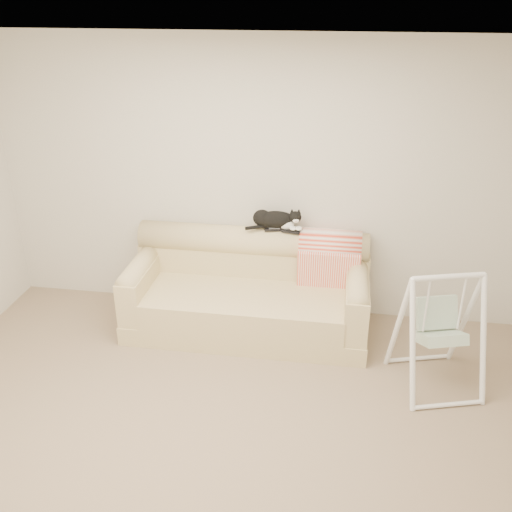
{
  "coord_description": "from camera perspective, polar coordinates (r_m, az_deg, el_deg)",
  "views": [
    {
      "loc": [
        0.73,
        -2.96,
        2.94
      ],
      "look_at": [
        0.07,
        1.27,
        0.9
      ],
      "focal_mm": 40.0,
      "sensor_mm": 36.0,
      "label": 1
    }
  ],
  "objects": [
    {
      "name": "baby_swing",
      "position": [
        4.71,
        17.88,
        -7.09
      ],
      "size": [
        0.77,
        0.79,
        1.0
      ],
      "color": "white",
      "rests_on": "ground"
    },
    {
      "name": "remote_b",
      "position": [
        5.21,
        3.52,
        2.47
      ],
      "size": [
        0.18,
        0.08,
        0.02
      ],
      "color": "black",
      "rests_on": "sofa"
    },
    {
      "name": "throw_blanket",
      "position": [
        5.29,
        7.39,
        0.52
      ],
      "size": [
        0.56,
        0.38,
        0.58
      ],
      "color": "red",
      "rests_on": "sofa"
    },
    {
      "name": "ground_plane",
      "position": [
        4.24,
        -3.82,
        -18.51
      ],
      "size": [
        5.0,
        5.0,
        0.0
      ],
      "primitive_type": "plane",
      "color": "#7C6952",
      "rests_on": "ground"
    },
    {
      "name": "room_shell",
      "position": [
        3.36,
        -4.56,
        0.56
      ],
      "size": [
        5.04,
        4.04,
        2.6
      ],
      "color": "beige",
      "rests_on": "ground"
    },
    {
      "name": "remote_a",
      "position": [
        5.24,
        1.85,
        2.7
      ],
      "size": [
        0.19,
        0.09,
        0.03
      ],
      "color": "black",
      "rests_on": "sofa"
    },
    {
      "name": "sofa",
      "position": [
        5.32,
        -0.78,
        -3.64
      ],
      "size": [
        2.2,
        0.93,
        0.9
      ],
      "color": "tan",
      "rests_on": "ground"
    },
    {
      "name": "tuxedo_cat",
      "position": [
        5.23,
        1.97,
        3.68
      ],
      "size": [
        0.52,
        0.24,
        0.2
      ],
      "color": "black",
      "rests_on": "sofa"
    }
  ]
}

